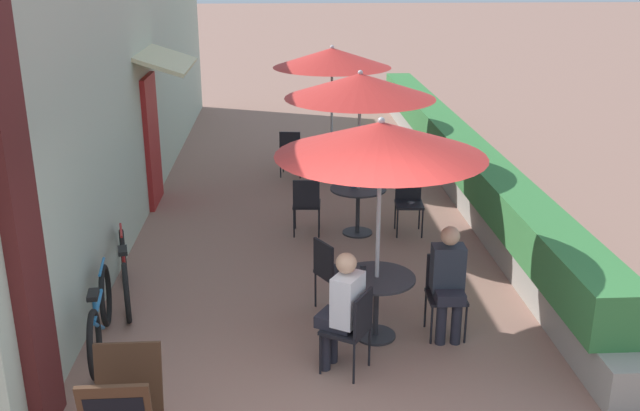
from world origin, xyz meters
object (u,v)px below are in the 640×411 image
Objects in this scene: seated_patron_near_back at (448,278)px; bicycle_second at (125,272)px; patio_table_mid at (358,200)px; patio_umbrella_mid at (360,86)px; patio_table_far at (332,149)px; bicycle_leaning at (100,317)px; patio_umbrella_near at (381,139)px; cafe_chair_mid_left at (306,202)px; cafe_chair_far_right at (291,149)px; coffee_cup_near at (363,269)px; cafe_chair_mid_right at (409,199)px; cafe_chair_near_left at (332,269)px; cafe_chair_near_right at (353,325)px; coffee_cup_mid at (353,184)px; seated_patron_near_right at (342,307)px; patio_umbrella_far at (332,58)px; patio_table_near at (376,292)px; cafe_chair_far_left at (372,149)px; cafe_chair_near_back at (445,288)px.

bicycle_second is at bearing -15.61° from seated_patron_near_back.
patio_umbrella_mid is (0.00, 0.00, 1.66)m from patio_table_mid.
bicycle_leaning reaches higher than patio_table_far.
patio_umbrella_near is 3.48m from cafe_chair_mid_left.
cafe_chair_far_right is (-0.93, 2.94, -1.66)m from patio_umbrella_mid.
coffee_cup_near is 3.12m from cafe_chair_mid_right.
seated_patron_near_back is at bearing -82.43° from patio_table_far.
patio_umbrella_near is 3.52m from bicycle_second.
bicycle_second is (-2.79, -4.92, -0.16)m from patio_table_far.
cafe_chair_near_left is 1.07× the size of patio_table_mid.
patio_table_mid is 0.75m from cafe_chair_mid_right.
cafe_chair_near_right is at bearing -96.88° from patio_umbrella_mid.
bicycle_leaning is at bearing 43.91° from cafe_chair_mid_right.
patio_umbrella_near reaches higher than coffee_cup_mid.
patio_table_mid is at bearing 5.84° from cafe_chair_mid_left.
seated_patron_near_right is 6.74m from patio_umbrella_far.
patio_umbrella_near is 1.00× the size of patio_umbrella_far.
patio_table_near is at bearing -92.42° from patio_umbrella_mid.
cafe_chair_mid_left reaches higher than patio_table_near.
cafe_chair_mid_right is (1.31, 2.43, 0.00)m from cafe_chair_near_left.
seated_patron_near_back is at bearing 31.51° from cafe_chair_near_left.
patio_umbrella_far is 1.82m from cafe_chair_far_left.
seated_patron_near_right is at bearing -93.19° from patio_table_far.
patio_umbrella_far reaches higher than patio_table_near.
cafe_chair_near_left is 0.70× the size of seated_patron_near_back.
cafe_chair_near_back reaches higher than bicycle_leaning.
patio_umbrella_mid is (0.54, 3.64, 1.49)m from seated_patron_near_right.
patio_umbrella_mid is (0.26, 2.92, 1.43)m from coffee_cup_near.
seated_patron_near_back is at bearing -82.43° from patio_umbrella_far.
cafe_chair_near_right is 1.07× the size of patio_table_far.
patio_umbrella_far is (-0.18, 2.92, 0.00)m from patio_umbrella_mid.
seated_patron_near_right reaches higher than bicycle_leaning.
cafe_chair_far_left is at bearing 78.77° from patio_table_mid.
patio_umbrella_far is at bearing 28.65° from cafe_chair_near_right.
patio_table_mid is (0.56, 2.40, 0.01)m from cafe_chair_near_left.
patio_table_mid is 4.32m from bicycle_leaning.
patio_umbrella_far is at bearing 92.28° from coffee_cup_mid.
patio_umbrella_near is at bearing -37.85° from coffee_cup_near.
cafe_chair_near_left is 9.67× the size of coffee_cup_mid.
coffee_cup_near is at bearing -76.46° from cafe_chair_mid_left.
cafe_chair_far_left is (-0.18, 2.86, 0.00)m from cafe_chair_mid_right.
cafe_chair_far_right is 5.35m from bicycle_second.
cafe_chair_near_back is 0.20m from seated_patron_near_back.
cafe_chair_near_right and cafe_chair_far_right have the same top height.
patio_table_mid is at bearing 84.88° from coffee_cup_near.
cafe_chair_near_left is 2.76m from cafe_chair_mid_right.
cafe_chair_far_left is at bearing 138.93° from cafe_chair_near_left.
patio_umbrella_near reaches higher than cafe_chair_far_right.
patio_table_far is 0.94× the size of cafe_chair_far_right.
bicycle_second is (-2.42, 1.64, -0.33)m from seated_patron_near_right.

